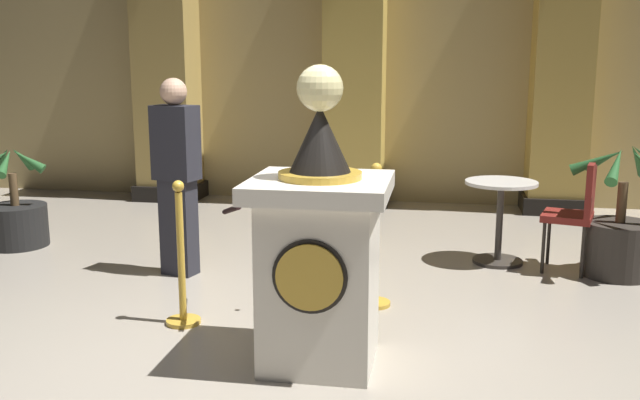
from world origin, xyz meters
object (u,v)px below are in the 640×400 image
(stanchion_far, at_px, (182,275))
(cafe_chair_red, at_px, (577,207))
(bystander_guest, at_px, (177,172))
(potted_palm_left, at_px, (16,219))
(pedestal_clock, at_px, (320,251))
(potted_palm_right, at_px, (619,236))
(stanchion_near, at_px, (375,256))
(cafe_table, at_px, (500,211))

(stanchion_far, height_order, cafe_chair_red, stanchion_far)
(cafe_chair_red, bearing_deg, bystander_guest, -169.17)
(stanchion_far, height_order, potted_palm_left, stanchion_far)
(pedestal_clock, bearing_deg, bystander_guest, 133.66)
(potted_palm_left, distance_m, potted_palm_right, 5.58)
(pedestal_clock, relative_size, potted_palm_left, 1.76)
(stanchion_far, xyz_separation_m, potted_palm_left, (-2.35, 1.69, -0.08))
(pedestal_clock, xyz_separation_m, potted_palm_left, (-3.39, 2.15, -0.42))
(stanchion_near, xyz_separation_m, cafe_chair_red, (1.61, 1.14, 0.19))
(pedestal_clock, relative_size, potted_palm_right, 1.53)
(bystander_guest, bearing_deg, stanchion_near, -16.35)
(stanchion_near, relative_size, potted_palm_right, 0.93)
(pedestal_clock, relative_size, stanchion_near, 1.65)
(pedestal_clock, bearing_deg, stanchion_far, 156.40)
(stanchion_near, bearing_deg, potted_palm_left, 163.15)
(stanchion_near, height_order, potted_palm_left, stanchion_near)
(cafe_table, bearing_deg, bystander_guest, -163.38)
(stanchion_near, xyz_separation_m, bystander_guest, (-1.71, 0.50, 0.50))
(bystander_guest, bearing_deg, cafe_table, 16.62)
(bystander_guest, relative_size, cafe_table, 2.21)
(stanchion_near, height_order, cafe_chair_red, stanchion_near)
(pedestal_clock, xyz_separation_m, bystander_guest, (-1.48, 1.55, 0.18))
(stanchion_near, distance_m, bystander_guest, 1.85)
(potted_palm_left, bearing_deg, pedestal_clock, -32.35)
(stanchion_far, bearing_deg, stanchion_near, 25.11)
(stanchion_far, xyz_separation_m, potted_palm_right, (3.23, 1.69, -0.01))
(potted_palm_right, xyz_separation_m, bystander_guest, (-3.67, -0.59, 0.54))
(pedestal_clock, distance_m, stanchion_near, 1.12)
(potted_palm_right, bearing_deg, cafe_table, 167.61)
(potted_palm_right, bearing_deg, stanchion_far, -152.33)
(stanchion_near, relative_size, cafe_chair_red, 1.12)
(potted_palm_right, height_order, cafe_chair_red, potted_palm_right)
(potted_palm_left, height_order, potted_palm_right, potted_palm_right)
(stanchion_far, relative_size, cafe_table, 1.35)
(bystander_guest, relative_size, cafe_chair_red, 1.73)
(cafe_table, bearing_deg, pedestal_clock, -117.29)
(potted_palm_left, distance_m, bystander_guest, 2.09)
(cafe_chair_red, bearing_deg, pedestal_clock, -130.05)
(pedestal_clock, relative_size, stanchion_far, 1.76)
(bystander_guest, distance_m, cafe_chair_red, 3.40)
(stanchion_near, distance_m, potted_palm_left, 3.79)
(pedestal_clock, height_order, bystander_guest, pedestal_clock)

